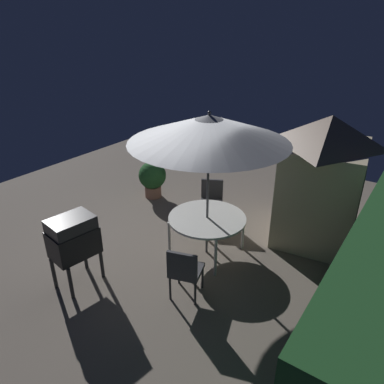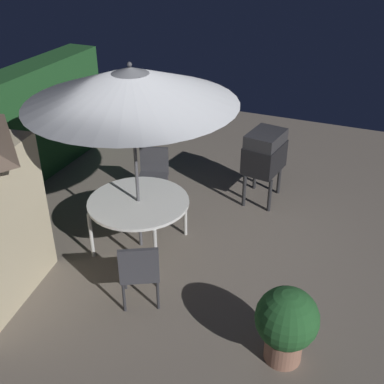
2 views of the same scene
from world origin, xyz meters
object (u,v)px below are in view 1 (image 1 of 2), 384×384
at_px(garden_shed, 322,179).
at_px(bbq_grill, 73,238).
at_px(patio_table, 207,220).
at_px(chair_far_side, 185,270).
at_px(patio_umbrella, 209,129).
at_px(chair_near_shed, 212,198).
at_px(potted_plant_by_shed, 152,177).

relative_size(garden_shed, bbq_grill, 2.03).
xyz_separation_m(garden_shed, patio_table, (1.72, -1.44, -0.55)).
xyz_separation_m(garden_shed, chair_far_side, (2.93, -1.06, -0.72)).
height_order(patio_umbrella, chair_near_shed, patio_umbrella).
bearing_deg(garden_shed, potted_plant_by_shed, -82.48).
xyz_separation_m(patio_table, chair_near_shed, (-1.06, -0.57, -0.17)).
height_order(garden_shed, chair_near_shed, garden_shed).
distance_m(garden_shed, patio_umbrella, 2.51).
xyz_separation_m(bbq_grill, chair_far_side, (-0.70, 1.63, -0.33)).
relative_size(patio_table, potted_plant_by_shed, 1.56).
xyz_separation_m(patio_umbrella, potted_plant_by_shed, (-1.22, -2.35, -1.85)).
relative_size(chair_far_side, potted_plant_by_shed, 1.01).
height_order(chair_near_shed, potted_plant_by_shed, chair_near_shed).
bearing_deg(chair_near_shed, chair_far_side, 22.82).
relative_size(patio_umbrella, bbq_grill, 2.20).
bearing_deg(garden_shed, chair_far_side, -19.87).
bearing_deg(chair_far_side, potted_plant_by_shed, -131.58).
bearing_deg(patio_table, chair_near_shed, -151.75).
height_order(patio_table, chair_near_shed, chair_near_shed).
bearing_deg(chair_near_shed, patio_umbrella, 28.25).
relative_size(garden_shed, chair_far_side, 2.70).
xyz_separation_m(patio_table, bbq_grill, (1.91, -1.24, 0.16)).
xyz_separation_m(bbq_grill, potted_plant_by_shed, (-3.13, -1.11, -0.34)).
distance_m(patio_umbrella, bbq_grill, 2.73).
bearing_deg(bbq_grill, potted_plant_by_shed, -160.56).
bearing_deg(garden_shed, chair_near_shed, -71.86).
bearing_deg(potted_plant_by_shed, patio_table, 62.62).
bearing_deg(chair_near_shed, garden_shed, 108.14).
distance_m(garden_shed, patio_table, 2.31).
height_order(chair_far_side, potted_plant_by_shed, chair_far_side).
distance_m(chair_near_shed, potted_plant_by_shed, 1.79).
xyz_separation_m(chair_far_side, potted_plant_by_shed, (-2.43, -2.74, -0.01)).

